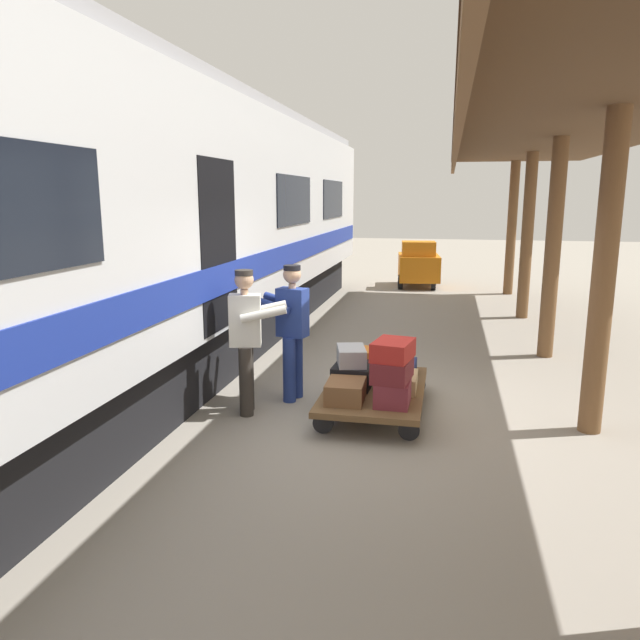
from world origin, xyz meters
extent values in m
plane|color=gray|center=(0.00, 0.00, 0.00)|extent=(60.00, 60.00, 0.00)
cylinder|color=brown|center=(-2.18, -9.58, 1.70)|extent=(0.24, 0.24, 3.40)
cylinder|color=brown|center=(-2.18, -6.39, 1.70)|extent=(0.24, 0.24, 3.40)
cylinder|color=brown|center=(-2.18, -3.19, 1.70)|extent=(0.24, 0.24, 3.40)
cylinder|color=brown|center=(-2.18, 0.00, 1.70)|extent=(0.24, 0.24, 3.40)
cube|color=#4E3520|center=(-2.18, 0.00, 3.48)|extent=(3.20, 19.96, 0.16)
cube|color=brown|center=(-0.63, 0.00, 3.25)|extent=(0.08, 19.96, 0.30)
cube|color=silver|center=(3.55, 0.00, 2.35)|extent=(3.00, 20.49, 2.90)
cube|color=black|center=(3.55, 0.00, 0.45)|extent=(2.55, 19.47, 0.90)
cube|color=#99999E|center=(3.55, 0.00, 3.90)|extent=(2.76, 20.08, 0.20)
cube|color=navy|center=(2.04, 0.00, 1.55)|extent=(0.03, 20.08, 0.36)
cube|color=black|center=(2.04, -7.17, 2.45)|extent=(0.02, 2.25, 0.84)
cube|color=black|center=(2.04, -3.59, 2.45)|extent=(0.02, 2.25, 0.84)
cube|color=black|center=(2.10, 0.00, 1.95)|extent=(0.12, 1.10, 2.00)
cube|color=brown|center=(0.20, -0.12, 0.26)|extent=(1.15, 1.97, 0.07)
cylinder|color=black|center=(-0.26, 0.67, 0.11)|extent=(0.23, 0.05, 0.23)
cylinder|color=black|center=(0.66, 0.67, 0.11)|extent=(0.23, 0.05, 0.23)
cylinder|color=black|center=(-0.26, -0.91, 0.11)|extent=(0.23, 0.05, 0.23)
cylinder|color=black|center=(0.66, -0.91, 0.11)|extent=(0.23, 0.05, 0.23)
cube|color=#1E666B|center=(0.46, -0.66, 0.39)|extent=(0.40, 0.51, 0.18)
cube|color=tan|center=(-0.06, -0.12, 0.39)|extent=(0.47, 0.56, 0.18)
cube|color=black|center=(0.46, -0.12, 0.43)|extent=(0.47, 0.55, 0.27)
cube|color=brown|center=(0.46, 0.42, 0.41)|extent=(0.42, 0.51, 0.23)
cube|color=maroon|center=(-0.06, 0.42, 0.43)|extent=(0.38, 0.46, 0.27)
cube|color=navy|center=(-0.06, -0.66, 0.38)|extent=(0.39, 0.65, 0.17)
cube|color=maroon|center=(-0.05, 0.39, 0.68)|extent=(0.44, 0.58, 0.23)
cube|color=#CC6B23|center=(0.49, -0.64, 0.55)|extent=(0.42, 0.47, 0.14)
cube|color=#AD231E|center=(-0.05, 0.38, 0.90)|extent=(0.47, 0.58, 0.21)
cube|color=#9EA0A5|center=(0.48, -0.12, 0.67)|extent=(0.43, 0.55, 0.21)
cylinder|color=navy|center=(1.24, -0.44, 0.41)|extent=(0.16, 0.16, 0.82)
cylinder|color=navy|center=(1.28, -0.25, 0.41)|extent=(0.16, 0.16, 0.82)
cube|color=navy|center=(1.26, -0.35, 1.12)|extent=(0.40, 0.29, 0.60)
cylinder|color=tan|center=(1.26, -0.35, 1.45)|extent=(0.09, 0.09, 0.06)
sphere|color=tan|center=(1.26, -0.35, 1.59)|extent=(0.22, 0.22, 0.22)
cylinder|color=black|center=(1.26, -0.35, 1.67)|extent=(0.21, 0.21, 0.06)
cylinder|color=navy|center=(1.44, -0.55, 1.22)|extent=(0.54, 0.21, 0.21)
cylinder|color=navy|center=(1.51, -0.24, 1.22)|extent=(0.54, 0.21, 0.21)
cylinder|color=#332D28|center=(1.65, 0.33, 0.41)|extent=(0.16, 0.16, 0.82)
cylinder|color=#332D28|center=(1.70, 0.13, 0.41)|extent=(0.16, 0.16, 0.82)
cube|color=silver|center=(1.67, 0.23, 1.12)|extent=(0.40, 0.30, 0.60)
cylinder|color=tan|center=(1.67, 0.23, 1.45)|extent=(0.09, 0.09, 0.06)
sphere|color=tan|center=(1.67, 0.23, 1.59)|extent=(0.22, 0.22, 0.22)
cylinder|color=#332D28|center=(1.67, 0.23, 1.67)|extent=(0.21, 0.21, 0.06)
cylinder|color=silver|center=(1.42, 0.33, 1.22)|extent=(0.54, 0.23, 0.21)
cylinder|color=silver|center=(1.50, 0.02, 1.22)|extent=(0.54, 0.23, 0.21)
cube|color=orange|center=(0.20, -10.42, 0.55)|extent=(1.27, 1.81, 0.70)
cube|color=orange|center=(0.20, -10.07, 1.05)|extent=(0.97, 0.79, 0.50)
cylinder|color=black|center=(-0.25, -9.82, 0.20)|extent=(0.12, 0.40, 0.40)
cylinder|color=black|center=(0.65, -9.82, 0.20)|extent=(0.12, 0.40, 0.40)
cylinder|color=black|center=(-0.25, -11.02, 0.20)|extent=(0.12, 0.40, 0.40)
cylinder|color=black|center=(0.65, -11.02, 0.20)|extent=(0.12, 0.40, 0.40)
camera|label=1|loc=(-0.57, 6.65, 2.52)|focal=33.58mm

